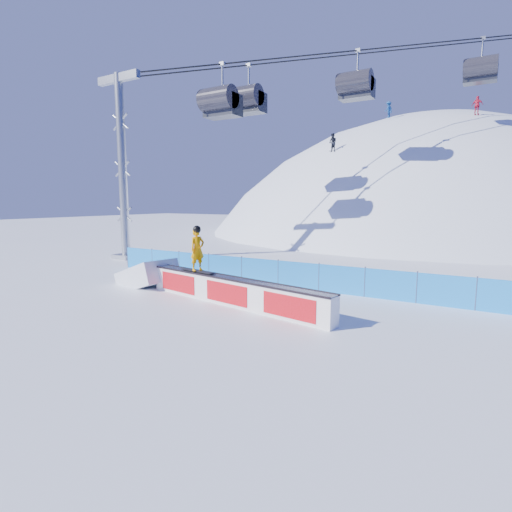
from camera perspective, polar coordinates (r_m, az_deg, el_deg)
The scene contains 8 objects.
ground at distance 14.23m, azimuth -1.81°, elevation -8.06°, with size 160.00×160.00×0.00m, color white.
snow_hill at distance 58.28m, azimuth 22.12°, elevation -14.77°, with size 64.00×64.00×64.00m.
safety_fence at distance 17.94m, azimuth 6.01°, elevation -2.76°, with size 22.05×0.05×1.30m.
chairlift at distance 41.16m, azimuth 28.58°, elevation 25.39°, with size 40.80×41.70×22.00m.
rail_box at distance 15.11m, azimuth -3.51°, elevation -5.06°, with size 8.83×2.17×1.06m.
snow_ramp at distance 19.44m, azimuth -15.20°, elevation -3.98°, with size 2.69×1.80×1.01m, color white, non-canonical shape.
snowboarder at distance 16.26m, azimuth -8.38°, elevation 1.00°, with size 1.81×0.73×1.87m.
distant_skiers at distance 41.85m, azimuth 23.12°, elevation 17.01°, with size 20.24×8.83×7.20m.
Camera 1 is at (7.43, -11.48, 3.92)m, focal length 28.00 mm.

